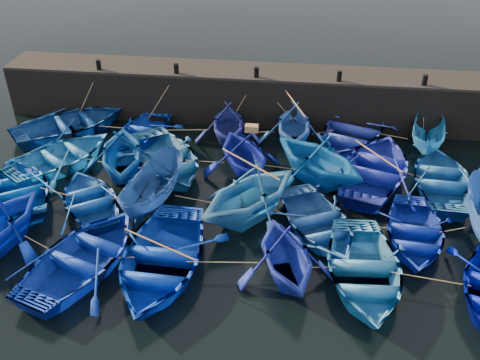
# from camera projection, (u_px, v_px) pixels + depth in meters

# --- Properties ---
(ground) EXTENTS (120.00, 120.00, 0.00)m
(ground) POSITION_uv_depth(u_px,v_px,m) (229.00, 243.00, 19.61)
(ground) COLOR black
(ground) RESTS_ON ground
(quay_wall) EXTENTS (26.00, 2.50, 2.50)m
(quay_wall) POSITION_uv_depth(u_px,v_px,m) (258.00, 95.00, 27.68)
(quay_wall) COLOR black
(quay_wall) RESTS_ON ground
(quay_top) EXTENTS (26.00, 2.50, 0.12)m
(quay_top) POSITION_uv_depth(u_px,v_px,m) (258.00, 71.00, 26.97)
(quay_top) COLOR black
(quay_top) RESTS_ON quay_wall
(bollard_0) EXTENTS (0.24, 0.24, 0.50)m
(bollard_0) POSITION_uv_depth(u_px,v_px,m) (99.00, 65.00, 26.90)
(bollard_0) COLOR black
(bollard_0) RESTS_ON quay_top
(bollard_1) EXTENTS (0.24, 0.24, 0.50)m
(bollard_1) POSITION_uv_depth(u_px,v_px,m) (176.00, 68.00, 26.48)
(bollard_1) COLOR black
(bollard_1) RESTS_ON quay_top
(bollard_2) EXTENTS (0.24, 0.24, 0.50)m
(bollard_2) POSITION_uv_depth(u_px,v_px,m) (256.00, 72.00, 26.05)
(bollard_2) COLOR black
(bollard_2) RESTS_ON quay_top
(bollard_3) EXTENTS (0.24, 0.24, 0.50)m
(bollard_3) POSITION_uv_depth(u_px,v_px,m) (339.00, 76.00, 25.63)
(bollard_3) COLOR black
(bollard_3) RESTS_ON quay_top
(bollard_4) EXTENTS (0.24, 0.24, 0.50)m
(bollard_4) POSITION_uv_depth(u_px,v_px,m) (425.00, 80.00, 25.21)
(bollard_4) COLOR black
(bollard_4) RESTS_ON quay_top
(boat_0) EXTENTS (6.83, 6.68, 1.16)m
(boat_0) POSITION_uv_depth(u_px,v_px,m) (70.00, 124.00, 26.45)
(boat_0) COLOR navy
(boat_0) RESTS_ON ground
(boat_1) EXTENTS (3.94, 4.92, 0.91)m
(boat_1) POSITION_uv_depth(u_px,v_px,m) (142.00, 131.00, 26.07)
(boat_1) COLOR #0B32D4
(boat_1) RESTS_ON ground
(boat_2) EXTENTS (3.78, 4.21, 1.98)m
(boat_2) POSITION_uv_depth(u_px,v_px,m) (228.00, 123.00, 25.63)
(boat_2) COLOR navy
(boat_2) RESTS_ON ground
(boat_3) EXTENTS (3.66, 4.18, 2.10)m
(boat_3) POSITION_uv_depth(u_px,v_px,m) (294.00, 124.00, 25.39)
(boat_3) COLOR blue
(boat_3) RESTS_ON ground
(boat_4) EXTENTS (5.90, 6.87, 1.20)m
(boat_4) POSITION_uv_depth(u_px,v_px,m) (352.00, 130.00, 25.81)
(boat_4) COLOR navy
(boat_4) RESTS_ON ground
(boat_5) EXTENTS (2.26, 4.21, 1.54)m
(boat_5) POSITION_uv_depth(u_px,v_px,m) (428.00, 136.00, 24.97)
(boat_5) COLOR blue
(boat_5) RESTS_ON ground
(boat_6) EXTENTS (5.91, 6.28, 1.06)m
(boat_6) POSITION_uv_depth(u_px,v_px,m) (61.00, 156.00, 23.85)
(boat_6) COLOR blue
(boat_6) RESTS_ON ground
(boat_7) EXTENTS (4.83, 5.24, 2.29)m
(boat_7) POSITION_uv_depth(u_px,v_px,m) (122.00, 152.00, 22.94)
(boat_7) COLOR #09438C
(boat_7) RESTS_ON ground
(boat_8) EXTENTS (6.40, 6.82, 1.15)m
(boat_8) POSITION_uv_depth(u_px,v_px,m) (165.00, 159.00, 23.60)
(boat_8) COLOR #2A6FB2
(boat_8) RESTS_ON ground
(boat_9) EXTENTS (5.00, 5.26, 2.17)m
(boat_9) POSITION_uv_depth(u_px,v_px,m) (244.00, 153.00, 22.97)
(boat_9) COLOR navy
(boat_9) RESTS_ON ground
(boat_10) EXTENTS (6.11, 6.06, 2.44)m
(boat_10) POSITION_uv_depth(u_px,v_px,m) (319.00, 158.00, 22.40)
(boat_10) COLOR #08529B
(boat_10) RESTS_ON ground
(boat_11) EXTENTS (5.71, 6.79, 1.20)m
(boat_11) POSITION_uv_depth(u_px,v_px,m) (376.00, 168.00, 22.85)
(boat_11) COLOR #1925A0
(boat_11) RESTS_ON ground
(boat_12) EXTENTS (3.85, 5.21, 1.05)m
(boat_12) POSITION_uv_depth(u_px,v_px,m) (443.00, 179.00, 22.29)
(boat_12) COLOR #1B5798
(boat_12) RESTS_ON ground
(boat_13) EXTENTS (5.52, 5.88, 0.99)m
(boat_13) POSITION_uv_depth(u_px,v_px,m) (20.00, 187.00, 21.81)
(boat_13) COLOR #003E99
(boat_13) RESTS_ON ground
(boat_14) EXTENTS (5.00, 5.32, 0.90)m
(boat_14) POSITION_uv_depth(u_px,v_px,m) (90.00, 199.00, 21.18)
(boat_14) COLOR #154CA7
(boat_14) RESTS_ON ground
(boat_15) EXTENTS (2.44, 4.54, 1.66)m
(boat_15) POSITION_uv_depth(u_px,v_px,m) (153.00, 188.00, 21.15)
(boat_15) COLOR navy
(boat_15) RESTS_ON ground
(boat_16) EXTENTS (6.13, 6.21, 2.48)m
(boat_16) POSITION_uv_depth(u_px,v_px,m) (250.00, 192.00, 20.18)
(boat_16) COLOR #2E71B5
(boat_16) RESTS_ON ground
(boat_17) EXTENTS (5.05, 5.68, 0.97)m
(boat_17) POSITION_uv_depth(u_px,v_px,m) (317.00, 222.00, 19.88)
(boat_17) COLOR #2153A3
(boat_17) RESTS_ON ground
(boat_18) EXTENTS (3.60, 4.74, 0.93)m
(boat_18) POSITION_uv_depth(u_px,v_px,m) (414.00, 232.00, 19.39)
(boat_18) COLOR #0C2295
(boat_18) RESTS_ON ground
(boat_21) EXTENTS (5.31, 6.25, 1.10)m
(boat_21) POSITION_uv_depth(u_px,v_px,m) (84.00, 256.00, 18.14)
(boat_21) COLOR #0D2DA6
(boat_21) RESTS_ON ground
(boat_22) EXTENTS (4.28, 5.86, 1.19)m
(boat_22) POSITION_uv_depth(u_px,v_px,m) (160.00, 258.00, 17.99)
(boat_22) COLOR #062FB8
(boat_22) RESTS_ON ground
(boat_23) EXTENTS (4.34, 4.68, 2.02)m
(boat_23) POSITION_uv_depth(u_px,v_px,m) (286.00, 254.00, 17.53)
(boat_23) COLOR #152698
(boat_23) RESTS_ON ground
(boat_24) EXTENTS (4.13, 5.50, 1.09)m
(boat_24) POSITION_uv_depth(u_px,v_px,m) (363.00, 270.00, 17.59)
(boat_24) COLOR blue
(boat_24) RESTS_ON ground
(wooden_crate) EXTENTS (0.55, 0.35, 0.28)m
(wooden_crate) POSITION_uv_depth(u_px,v_px,m) (252.00, 128.00, 22.27)
(wooden_crate) COLOR olive
(wooden_crate) RESTS_ON boat_9
(mooring_ropes) EXTENTS (17.59, 11.67, 2.10)m
(mooring_ropes) POSITION_uv_depth(u_px,v_px,m) (243.00, 154.00, 23.31)
(mooring_ropes) COLOR tan
(mooring_ropes) RESTS_ON ground
(loose_oars) EXTENTS (9.98, 11.77, 1.34)m
(loose_oars) POSITION_uv_depth(u_px,v_px,m) (278.00, 161.00, 21.11)
(loose_oars) COLOR #99724C
(loose_oars) RESTS_ON ground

